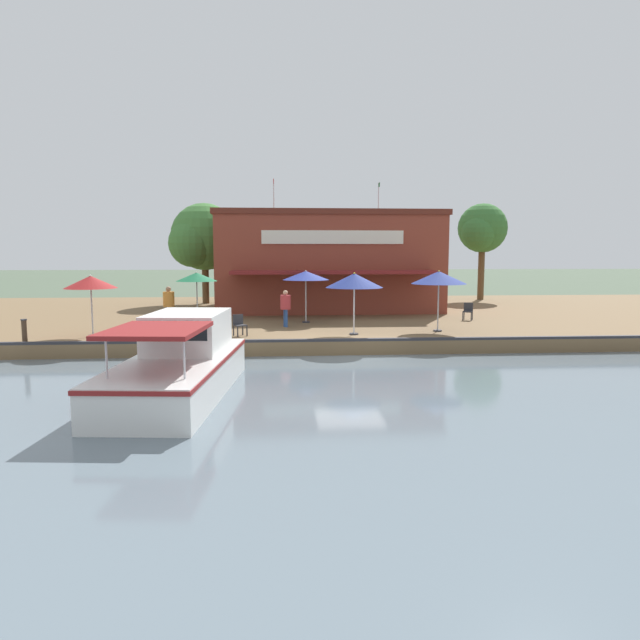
# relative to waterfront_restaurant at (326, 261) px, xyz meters

# --- Properties ---
(ground_plane) EXTENTS (220.00, 220.00, 0.00)m
(ground_plane) POSITION_rel_waterfront_restaurant_xyz_m (13.11, -0.20, -3.39)
(ground_plane) COLOR #4C5B47
(quay_deck) EXTENTS (22.00, 56.00, 0.60)m
(quay_deck) POSITION_rel_waterfront_restaurant_xyz_m (2.11, -0.20, -3.09)
(quay_deck) COLOR brown
(quay_deck) RESTS_ON ground
(quay_edge_fender) EXTENTS (0.20, 50.40, 0.10)m
(quay_edge_fender) POSITION_rel_waterfront_restaurant_xyz_m (13.01, -0.20, -2.74)
(quay_edge_fender) COLOR #2D2D33
(quay_edge_fender) RESTS_ON quay_deck
(waterfront_restaurant) EXTENTS (10.13, 12.61, 7.55)m
(waterfront_restaurant) POSITION_rel_waterfront_restaurant_xyz_m (0.00, 0.00, 0.00)
(waterfront_restaurant) COLOR brown
(waterfront_restaurant) RESTS_ON quay_deck
(patio_umbrella_mid_patio_left) EXTENTS (2.02, 2.02, 2.44)m
(patio_umbrella_mid_patio_left) POSITION_rel_waterfront_restaurant_xyz_m (11.08, -10.17, -0.65)
(patio_umbrella_mid_patio_left) COLOR #B7B7B7
(patio_umbrella_mid_patio_left) RESTS_ON quay_deck
(patio_umbrella_mid_patio_right) EXTENTS (1.85, 1.85, 2.44)m
(patio_umbrella_mid_patio_right) POSITION_rel_waterfront_restaurant_xyz_m (7.91, -6.53, -0.59)
(patio_umbrella_mid_patio_right) COLOR #B7B7B7
(patio_umbrella_mid_patio_right) RESTS_ON quay_deck
(patio_umbrella_back_row) EXTENTS (2.30, 2.30, 2.57)m
(patio_umbrella_back_row) POSITION_rel_waterfront_restaurant_xyz_m (10.62, 3.82, -0.53)
(patio_umbrella_back_row) COLOR #B7B7B7
(patio_umbrella_back_row) RESTS_ON quay_deck
(patio_umbrella_far_corner) EXTENTS (2.30, 2.30, 2.51)m
(patio_umbrella_far_corner) POSITION_rel_waterfront_restaurant_xyz_m (11.31, 0.18, -0.61)
(patio_umbrella_far_corner) COLOR #B7B7B7
(patio_umbrella_far_corner) RESTS_ON quay_deck
(patio_umbrella_by_entrance) EXTENTS (2.18, 2.18, 2.47)m
(patio_umbrella_by_entrance) POSITION_rel_waterfront_restaurant_xyz_m (7.21, -1.57, -0.57)
(patio_umbrella_by_entrance) COLOR #B7B7B7
(patio_umbrella_by_entrance) RESTS_ON quay_deck
(cafe_chair_beside_entrance) EXTENTS (0.45, 0.45, 0.85)m
(cafe_chair_beside_entrance) POSITION_rel_waterfront_restaurant_xyz_m (10.82, -6.50, -2.31)
(cafe_chair_beside_entrance) COLOR #2D2D33
(cafe_chair_beside_entrance) RESTS_ON quay_deck
(cafe_chair_under_first_umbrella) EXTENTS (0.59, 0.59, 0.85)m
(cafe_chair_under_first_umbrella) POSITION_rel_waterfront_restaurant_xyz_m (6.78, 6.40, -2.31)
(cafe_chair_under_first_umbrella) COLOR #2D2D33
(cafe_chair_under_first_umbrella) RESTS_ON quay_deck
(cafe_chair_facing_river) EXTENTS (0.60, 0.60, 0.85)m
(cafe_chair_facing_river) POSITION_rel_waterfront_restaurant_xyz_m (8.79, -7.79, -2.31)
(cafe_chair_facing_river) COLOR #2D2D33
(cafe_chair_facing_river) RESTS_ON quay_deck
(cafe_chair_far_corner_seat) EXTENTS (0.60, 0.60, 0.85)m
(cafe_chair_far_corner_seat) POSITION_rel_waterfront_restaurant_xyz_m (11.32, -4.41, -2.31)
(cafe_chair_far_corner_seat) COLOR #2D2D33
(cafe_chair_far_corner_seat) RESTS_ON quay_deck
(person_at_quay_edge) EXTENTS (0.46, 0.46, 1.63)m
(person_at_quay_edge) POSITION_rel_waterfront_restaurant_xyz_m (8.72, -2.54, -1.77)
(person_at_quay_edge) COLOR #2D5193
(person_at_quay_edge) RESTS_ON quay_deck
(person_mid_patio) EXTENTS (0.50, 0.50, 1.77)m
(person_mid_patio) POSITION_rel_waterfront_restaurant_xyz_m (7.87, -7.80, -1.67)
(person_mid_patio) COLOR #2D5193
(person_mid_patio) RESTS_ON quay_deck
(motorboat_fourth_along) EXTENTS (8.50, 3.25, 2.12)m
(motorboat_fourth_along) POSITION_rel_waterfront_restaurant_xyz_m (17.90, -5.47, -2.55)
(motorboat_fourth_along) COLOR white
(motorboat_fourth_along) RESTS_ON river_water
(mooring_post) EXTENTS (0.22, 0.22, 0.90)m
(mooring_post) POSITION_rel_waterfront_restaurant_xyz_m (12.76, -12.06, -2.33)
(mooring_post) COLOR #473323
(mooring_post) RESTS_ON quay_deck
(tree_upstream_bank) EXTENTS (4.50, 4.28, 6.44)m
(tree_upstream_bank) POSITION_rel_waterfront_restaurant_xyz_m (-3.24, -7.75, 1.38)
(tree_upstream_bank) COLOR brown
(tree_upstream_bank) RESTS_ON quay_deck
(tree_behind_restaurant) EXTENTS (3.55, 3.38, 6.67)m
(tree_behind_restaurant) POSITION_rel_waterfront_restaurant_xyz_m (-4.98, 11.18, 2.06)
(tree_behind_restaurant) COLOR brown
(tree_behind_restaurant) RESTS_ON quay_deck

